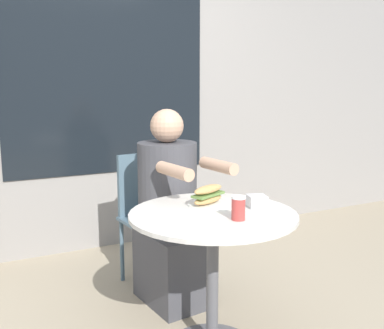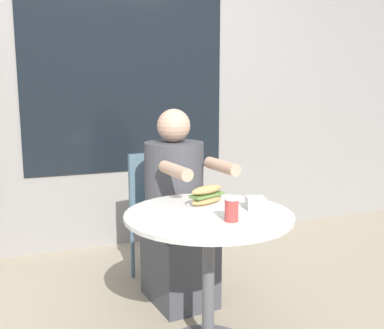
{
  "view_description": "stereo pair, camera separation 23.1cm",
  "coord_description": "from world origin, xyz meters",
  "px_view_note": "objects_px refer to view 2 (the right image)",
  "views": [
    {
      "loc": [
        -1.03,
        -1.81,
        1.32
      ],
      "look_at": [
        0.0,
        0.22,
        0.92
      ],
      "focal_mm": 42.0,
      "sensor_mm": 36.0,
      "label": 1
    },
    {
      "loc": [
        -0.82,
        -1.9,
        1.32
      ],
      "look_at": [
        0.0,
        0.22,
        0.92
      ],
      "focal_mm": 42.0,
      "sensor_mm": 36.0,
      "label": 2
    }
  ],
  "objects_px": {
    "seated_diner": "(177,220)",
    "cafe_table": "(209,250)",
    "drink_cup": "(231,209)",
    "sandwich_on_plate": "(207,197)",
    "diner_chair": "(158,205)"
  },
  "relations": [
    {
      "from": "diner_chair",
      "to": "sandwich_on_plate",
      "type": "xyz_separation_m",
      "value": [
        0.01,
        -0.82,
        0.24
      ]
    },
    {
      "from": "sandwich_on_plate",
      "to": "drink_cup",
      "type": "distance_m",
      "value": 0.29
    },
    {
      "from": "cafe_table",
      "to": "drink_cup",
      "type": "bearing_deg",
      "value": -74.0
    },
    {
      "from": "sandwich_on_plate",
      "to": "drink_cup",
      "type": "relative_size",
      "value": 1.97
    },
    {
      "from": "seated_diner",
      "to": "sandwich_on_plate",
      "type": "relative_size",
      "value": 5.5
    },
    {
      "from": "drink_cup",
      "to": "diner_chair",
      "type": "bearing_deg",
      "value": 90.62
    },
    {
      "from": "cafe_table",
      "to": "seated_diner",
      "type": "distance_m",
      "value": 0.6
    },
    {
      "from": "seated_diner",
      "to": "drink_cup",
      "type": "bearing_deg",
      "value": 83.5
    },
    {
      "from": "sandwich_on_plate",
      "to": "drink_cup",
      "type": "xyz_separation_m",
      "value": [
        -0.0,
        -0.29,
        0.01
      ]
    },
    {
      "from": "drink_cup",
      "to": "seated_diner",
      "type": "bearing_deg",
      "value": 89.83
    },
    {
      "from": "seated_diner",
      "to": "drink_cup",
      "type": "relative_size",
      "value": 10.82
    },
    {
      "from": "seated_diner",
      "to": "sandwich_on_plate",
      "type": "height_order",
      "value": "seated_diner"
    },
    {
      "from": "cafe_table",
      "to": "diner_chair",
      "type": "relative_size",
      "value": 0.93
    },
    {
      "from": "diner_chair",
      "to": "seated_diner",
      "type": "bearing_deg",
      "value": 86.0
    },
    {
      "from": "seated_diner",
      "to": "cafe_table",
      "type": "bearing_deg",
      "value": 79.24
    }
  ]
}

